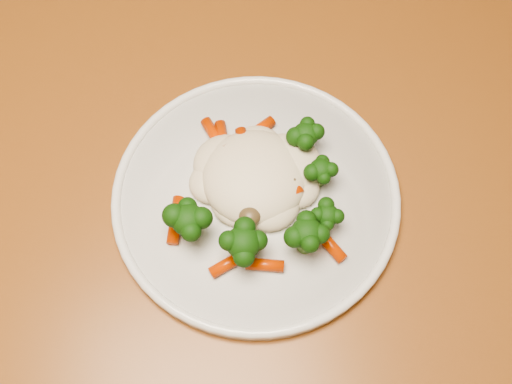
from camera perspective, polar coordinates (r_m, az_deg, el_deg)
dining_table at (r=0.78m, az=7.90°, el=-3.17°), size 1.37×1.06×0.75m
plate at (r=0.67m, az=0.00°, el=-0.51°), size 0.30×0.30×0.01m
meal at (r=0.64m, az=0.29°, el=0.22°), size 0.18×0.19×0.05m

